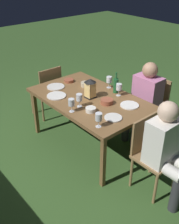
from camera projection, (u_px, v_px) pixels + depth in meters
ground_plane at (89, 143)px, 3.91m from camera, size 16.00×16.00×0.00m
dining_table at (89, 101)px, 3.57m from camera, size 1.61×0.99×0.74m
chair_side_left_a at (151, 104)px, 3.93m from camera, size 0.42×0.40×0.87m
person_in_pink at (144, 99)px, 3.74m from camera, size 0.38×0.47×1.15m
chair_head_far at (48, 89)px, 4.36m from camera, size 0.40×0.42×0.87m
chair_head_near at (151, 151)px, 2.97m from camera, size 0.40×0.42×0.87m
person_in_cream at (168, 148)px, 2.77m from camera, size 0.48×0.38×1.15m
lantern_centerpiece at (90, 87)px, 3.46m from camera, size 0.15×0.15×0.27m
green_bottle_on_table at (116, 85)px, 3.61m from camera, size 0.07×0.07×0.29m
wine_glass_a at (119, 88)px, 3.53m from camera, size 0.08×0.08×0.17m
wine_glass_b at (109, 80)px, 3.74m from camera, size 0.08×0.08×0.17m
wine_glass_c at (71, 103)px, 3.15m from camera, size 0.08×0.08×0.17m
wine_glass_d at (79, 98)px, 3.26m from camera, size 0.08×0.08×0.17m
wine_glass_e at (99, 117)px, 2.86m from camera, size 0.08×0.08×0.17m
plate_a at (113, 118)px, 3.07m from camera, size 0.21×0.21×0.01m
plate_b at (56, 87)px, 3.81m from camera, size 0.25×0.25×0.01m
plate_c at (57, 96)px, 3.56m from camera, size 0.26×0.26×0.01m
plate_d at (130, 105)px, 3.33m from camera, size 0.23×0.23×0.01m
bowl_olives at (86, 84)px, 3.83m from camera, size 0.15×0.15×0.06m
bowl_bread at (69, 80)px, 3.97m from camera, size 0.14×0.14×0.04m
bowl_salad at (107, 101)px, 3.37m from camera, size 0.16×0.16×0.06m
bowl_dip at (91, 109)px, 3.20m from camera, size 0.13×0.13×0.05m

